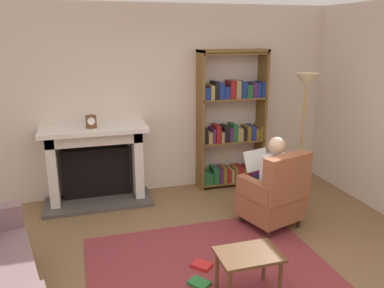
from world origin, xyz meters
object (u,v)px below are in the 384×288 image
object	(u,v)px
armchair_reading	(275,195)
floor_lamp	(306,93)
seated_reader	(269,177)
bookshelf	(232,123)
mantel_clock	(91,122)
fireplace	(96,162)
side_table	(249,260)

from	to	relation	value
armchair_reading	floor_lamp	bearing A→B (deg)	-153.56
armchair_reading	seated_reader	distance (m)	0.23
floor_lamp	armchair_reading	bearing A→B (deg)	-136.23
bookshelf	mantel_clock	bearing A→B (deg)	-176.23
seated_reader	floor_lamp	world-z (taller)	floor_lamp
mantel_clock	bookshelf	bearing A→B (deg)	3.77
fireplace	armchair_reading	bearing A→B (deg)	-35.23
bookshelf	floor_lamp	size ratio (longest dim) A/B	1.16
armchair_reading	seated_reader	xyz separation A→B (m)	(-0.03, 0.11, 0.20)
mantel_clock	bookshelf	distance (m)	2.08
fireplace	mantel_clock	xyz separation A→B (m)	(-0.03, -0.10, 0.60)
bookshelf	fireplace	bearing A→B (deg)	-179.03
mantel_clock	floor_lamp	size ratio (longest dim) A/B	0.09
side_table	mantel_clock	bearing A→B (deg)	116.15
bookshelf	armchair_reading	distance (m)	1.56
fireplace	armchair_reading	world-z (taller)	fireplace
armchair_reading	side_table	bearing A→B (deg)	35.28
mantel_clock	side_table	xyz separation A→B (m)	(1.19, -2.43, -0.80)
fireplace	armchair_reading	xyz separation A→B (m)	(2.01, -1.42, -0.15)
bookshelf	side_table	xyz separation A→B (m)	(-0.87, -2.57, -0.61)
seated_reader	floor_lamp	bearing A→B (deg)	-159.12
fireplace	bookshelf	bearing A→B (deg)	0.97
side_table	floor_lamp	xyz separation A→B (m)	(1.67, 1.89, 1.14)
seated_reader	floor_lamp	xyz separation A→B (m)	(0.85, 0.67, 0.89)
bookshelf	side_table	bearing A→B (deg)	-108.71
floor_lamp	side_table	bearing A→B (deg)	-131.35
mantel_clock	seated_reader	xyz separation A→B (m)	(2.01, -1.21, -0.55)
side_table	floor_lamp	distance (m)	2.77
fireplace	side_table	bearing A→B (deg)	-65.28
seated_reader	side_table	world-z (taller)	seated_reader
fireplace	mantel_clock	bearing A→B (deg)	-105.08
mantel_clock	fireplace	bearing A→B (deg)	74.92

